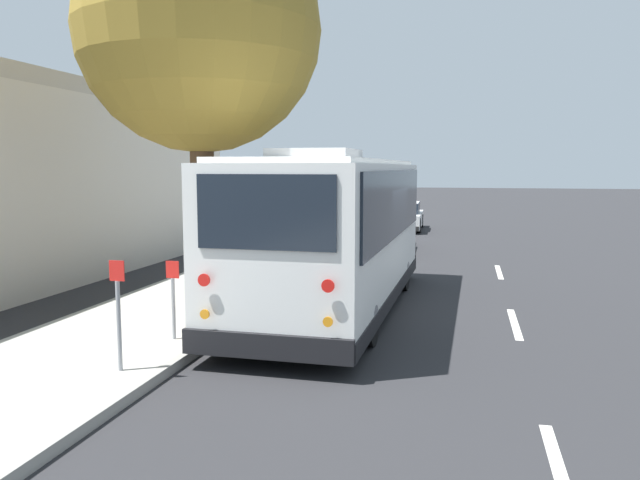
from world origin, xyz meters
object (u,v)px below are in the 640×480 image
object	(u,v)px
parked_sedan_white	(403,217)
shuttle_bus	(334,227)
sign_post_near	(119,314)
street_tree	(202,15)
sign_post_far	(173,299)
fire_hydrant	(320,244)
parked_sedan_silver	(382,234)

from	to	relation	value
parked_sedan_white	shuttle_bus	bearing A→B (deg)	179.11
shuttle_bus	sign_post_near	bearing A→B (deg)	158.77
street_tree	sign_post_near	bearing A→B (deg)	-172.98
sign_post_far	fire_hydrant	size ratio (longest dim) A/B	1.59
shuttle_bus	street_tree	size ratio (longest dim) A/B	1.02
parked_sedan_silver	sign_post_near	xyz separation A→B (m)	(-14.50, 1.67, 0.35)
parked_sedan_silver	fire_hydrant	world-z (taller)	parked_sedan_silver
parked_sedan_white	street_tree	bearing A→B (deg)	171.07
shuttle_bus	fire_hydrant	world-z (taller)	shuttle_bus
sign_post_near	fire_hydrant	xyz separation A→B (m)	(11.38, -0.16, -0.39)
sign_post_near	sign_post_far	world-z (taller)	sign_post_near
parked_sedan_white	fire_hydrant	xyz separation A→B (m)	(-10.56, 1.55, -0.06)
street_tree	sign_post_far	distance (m)	5.68
parked_sedan_silver	fire_hydrant	bearing A→B (deg)	151.90
shuttle_bus	fire_hydrant	bearing A→B (deg)	16.56
fire_hydrant	street_tree	bearing A→B (deg)	174.70
parked_sedan_white	street_tree	world-z (taller)	street_tree
shuttle_bus	parked_sedan_white	xyz separation A→B (m)	(17.09, 0.28, -1.12)
parked_sedan_white	sign_post_near	size ratio (longest dim) A/B	2.93
parked_sedan_white	sign_post_far	world-z (taller)	sign_post_far
sign_post_near	sign_post_far	xyz separation A→B (m)	(1.63, 0.00, -0.12)
parked_sedan_white	sign_post_near	distance (m)	22.01
sign_post_far	parked_sedan_silver	bearing A→B (deg)	-7.38
parked_sedan_white	fire_hydrant	world-z (taller)	parked_sedan_white
parked_sedan_white	sign_post_far	size ratio (longest dim) A/B	3.49
sign_post_near	sign_post_far	distance (m)	1.63
parked_sedan_silver	sign_post_far	bearing A→B (deg)	170.38
parked_sedan_silver	sign_post_far	xyz separation A→B (m)	(-12.87, 1.67, 0.23)
street_tree	parked_sedan_silver	bearing A→B (deg)	-11.91
parked_sedan_silver	sign_post_far	world-z (taller)	sign_post_far
shuttle_bus	street_tree	world-z (taller)	street_tree
shuttle_bus	street_tree	distance (m)	4.88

